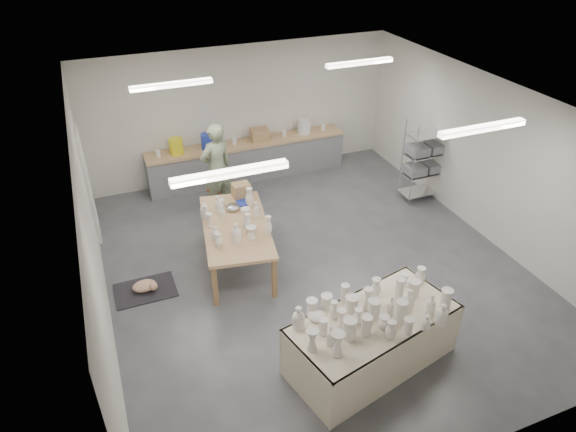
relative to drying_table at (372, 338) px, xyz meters
name	(u,v)px	position (x,y,z in m)	size (l,w,h in m)	color
room	(308,162)	(0.06, 2.41, 1.60)	(8.00, 8.02, 3.00)	#424449
back_counter	(248,159)	(0.16, 6.00, 0.03)	(4.60, 0.60, 1.24)	#B17E56
wire_shelf	(425,159)	(3.36, 3.72, 0.46)	(0.88, 0.48, 1.80)	silver
drying_table	(372,338)	(0.00, 0.00, 0.00)	(2.55, 1.65, 1.19)	olive
work_table	(236,221)	(-1.02, 2.99, 0.38)	(1.47, 2.36, 1.20)	#B17E56
rug	(145,290)	(-2.74, 2.76, -0.45)	(1.00, 0.70, 0.02)	black
cat	(146,286)	(-2.72, 2.74, -0.35)	(0.42, 0.32, 0.17)	white
potter	(217,168)	(-0.85, 4.89, 0.50)	(0.70, 0.46, 1.91)	gray
red_stool	(216,190)	(-0.85, 5.16, -0.16)	(0.43, 0.43, 0.33)	#B62D1A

